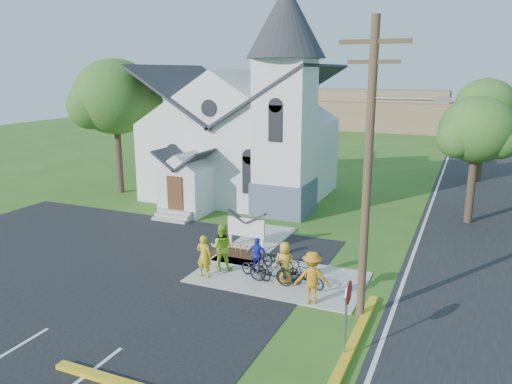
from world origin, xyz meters
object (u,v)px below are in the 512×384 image
at_px(stop_sign, 348,303).
at_px(cyclist_3, 312,277).
at_px(bike_0, 256,268).
at_px(bike_1, 271,270).
at_px(cyclist_2, 257,255).
at_px(cyclist_0, 204,256).
at_px(church_sign, 246,228).
at_px(bike_2, 278,260).
at_px(cyclist_1, 222,247).
at_px(cyclist_4, 285,263).
at_px(bike_3, 303,274).
at_px(bike_4, 307,278).
at_px(utility_pole, 370,164).

relative_size(stop_sign, cyclist_3, 1.27).
distance_m(bike_0, bike_1, 0.84).
bearing_deg(stop_sign, cyclist_2, 135.86).
bearing_deg(cyclist_3, cyclist_0, -25.67).
bearing_deg(church_sign, bike_1, -52.28).
height_order(stop_sign, bike_0, stop_sign).
relative_size(cyclist_0, bike_2, 1.02).
relative_size(cyclist_1, cyclist_3, 1.01).
height_order(bike_2, cyclist_4, cyclist_4).
bearing_deg(bike_1, bike_2, 11.09).
bearing_deg(cyclist_1, bike_3, 163.24).
bearing_deg(bike_4, bike_3, 65.90).
xyz_separation_m(stop_sign, cyclist_2, (-4.93, 4.78, -0.97)).
distance_m(cyclist_0, bike_1, 2.84).
bearing_deg(bike_1, cyclist_0, 100.29).
height_order(cyclist_0, cyclist_3, cyclist_3).
distance_m(cyclist_0, bike_0, 2.19).
xyz_separation_m(stop_sign, bike_2, (-4.22, 5.36, -1.27)).
distance_m(stop_sign, bike_1, 5.73).
distance_m(cyclist_3, bike_3, 1.71).
bearing_deg(bike_4, stop_sign, -135.26).
height_order(cyclist_0, bike_1, cyclist_0).
height_order(bike_0, cyclist_2, cyclist_2).
distance_m(cyclist_0, cyclist_2, 2.23).
xyz_separation_m(cyclist_2, bike_3, (2.12, -0.37, -0.32)).
distance_m(bike_1, cyclist_3, 2.23).
xyz_separation_m(utility_pole, cyclist_2, (-4.86, 2.08, -4.59)).
height_order(bike_1, bike_3, bike_1).
relative_size(bike_1, bike_3, 1.28).
xyz_separation_m(church_sign, cyclist_0, (-0.12, -3.90, -0.08)).
bearing_deg(bike_2, cyclist_4, -129.09).
distance_m(cyclist_0, bike_4, 4.30).
bearing_deg(bike_0, church_sign, 49.35).
xyz_separation_m(utility_pole, cyclist_1, (-6.41, 1.84, -4.37)).
relative_size(stop_sign, cyclist_4, 1.45).
bearing_deg(bike_3, bike_4, -104.39).
bearing_deg(church_sign, bike_3, -37.98).
relative_size(cyclist_1, bike_1, 1.05).
distance_m(cyclist_1, bike_4, 4.00).
xyz_separation_m(church_sign, cyclist_4, (3.13, -3.18, -0.12)).
xyz_separation_m(stop_sign, bike_3, (-2.80, 4.41, -1.29)).
relative_size(bike_0, cyclist_3, 0.80).
height_order(utility_pole, cyclist_3, utility_pole).
bearing_deg(cyclist_0, cyclist_3, 172.31).
bearing_deg(cyclist_0, bike_2, -145.41).
height_order(bike_0, cyclist_1, cyclist_1).
bearing_deg(bike_3, cyclist_3, -126.92).
height_order(cyclist_0, cyclist_2, cyclist_0).
bearing_deg(bike_0, bike_3, -66.71).
distance_m(cyclist_0, cyclist_1, 1.08).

